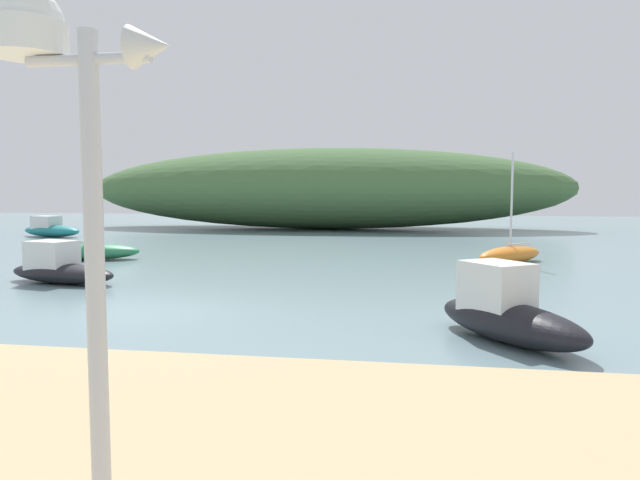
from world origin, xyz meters
The scene contains 8 objects.
ground_plane centered at (0.00, 0.00, 0.00)m, with size 120.00×120.00×0.00m, color gray.
distant_hill centered at (-0.79, 30.99, 3.00)m, with size 36.40×10.76×6.01m, color #476B3D.
mast_structure centered at (3.80, -8.16, 3.15)m, with size 1.16×0.47×3.63m.
sailboat_far_left centered at (9.57, 10.59, 0.34)m, with size 3.16×3.37×4.13m.
motorboat_outer_mooring centered at (-4.13, 3.52, 0.44)m, with size 3.83×1.97×1.22m.
motorboat_east_reach centered at (7.60, -1.18, 0.50)m, with size 2.79×3.28×1.36m.
motorboat_off_point centered at (-15.76, 19.96, 0.48)m, with size 4.50×2.37×1.26m.
sailboat_west_reach centered at (-6.67, 9.08, 0.34)m, with size 4.26×2.20×4.78m.
Camera 1 is at (5.98, -11.41, 2.56)m, focal length 31.99 mm.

